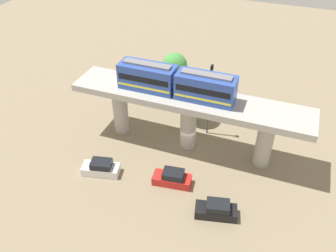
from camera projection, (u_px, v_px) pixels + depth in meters
name	position (u px, v px, depth m)	size (l,w,h in m)	color
ground_plane	(187.00, 145.00, 45.15)	(120.00, 120.00, 0.00)	#84755B
viaduct	(189.00, 109.00, 41.86)	(5.20, 28.00, 7.27)	#A8A59E
train	(176.00, 82.00, 40.35)	(2.64, 13.55, 3.24)	#2D4CA5
parked_car_white	(101.00, 168.00, 40.80)	(2.71, 4.50, 1.76)	white
parked_car_red	(172.00, 178.00, 39.49)	(2.35, 4.40, 1.76)	red
parked_car_black	(216.00, 210.00, 35.93)	(2.71, 4.50, 1.76)	black
tree_near_viaduct	(159.00, 83.00, 51.35)	(3.19, 3.19, 4.78)	brown
tree_mid_lot	(174.00, 66.00, 54.94)	(3.96, 3.96, 5.51)	brown
tree_far_corner	(195.00, 96.00, 47.28)	(3.87, 3.87, 5.78)	brown
signal_post	(210.00, 98.00, 43.99)	(0.44, 0.28, 9.87)	#4C4C51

